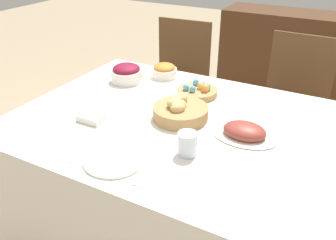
% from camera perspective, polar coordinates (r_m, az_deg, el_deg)
% --- Properties ---
extents(ground_plane, '(12.00, 12.00, 0.00)m').
position_cam_1_polar(ground_plane, '(2.17, 0.99, -17.44)').
color(ground_plane, tan).
extents(dining_table, '(1.53, 1.18, 0.74)m').
position_cam_1_polar(dining_table, '(1.92, 1.08, -9.70)').
color(dining_table, white).
rests_on(dining_table, ground).
extents(chair_far_left, '(0.44, 0.44, 0.96)m').
position_cam_1_polar(chair_far_left, '(2.75, 1.54, 6.21)').
color(chair_far_left, brown).
rests_on(chair_far_left, ground).
extents(chair_far_right, '(0.43, 0.43, 0.96)m').
position_cam_1_polar(chair_far_right, '(2.52, 19.19, 2.33)').
color(chair_far_right, brown).
rests_on(chair_far_right, ground).
extents(sideboard, '(1.40, 0.44, 0.91)m').
position_cam_1_polar(sideboard, '(3.51, 20.18, 8.48)').
color(sideboard, '#4C2D19').
rests_on(sideboard, ground).
extents(bread_basket, '(0.27, 0.27, 0.11)m').
position_cam_1_polar(bread_basket, '(1.70, 1.91, 1.63)').
color(bread_basket, '#AD8451').
rests_on(bread_basket, dining_table).
extents(egg_basket, '(0.22, 0.22, 0.08)m').
position_cam_1_polar(egg_basket, '(1.95, 4.81, 4.67)').
color(egg_basket, '#AD8451').
rests_on(egg_basket, dining_table).
extents(ham_platter, '(0.29, 0.20, 0.07)m').
position_cam_1_polar(ham_platter, '(1.59, 12.12, -1.99)').
color(ham_platter, silver).
rests_on(ham_platter, dining_table).
extents(carrot_bowl, '(0.15, 0.15, 0.09)m').
position_cam_1_polar(carrot_bowl, '(2.19, -0.57, 7.92)').
color(carrot_bowl, silver).
rests_on(carrot_bowl, dining_table).
extents(beet_salad_bowl, '(0.19, 0.19, 0.11)m').
position_cam_1_polar(beet_salad_bowl, '(2.14, -6.66, 7.48)').
color(beet_salad_bowl, silver).
rests_on(beet_salad_bowl, dining_table).
extents(dinner_plate, '(0.25, 0.25, 0.01)m').
position_cam_1_polar(dinner_plate, '(1.43, -8.59, -6.33)').
color(dinner_plate, silver).
rests_on(dinner_plate, dining_table).
extents(fork, '(0.02, 0.19, 0.00)m').
position_cam_1_polar(fork, '(1.51, -13.16, -4.77)').
color(fork, silver).
rests_on(fork, dining_table).
extents(knife, '(0.02, 0.19, 0.00)m').
position_cam_1_polar(knife, '(1.36, -3.46, -8.18)').
color(knife, silver).
rests_on(knife, dining_table).
extents(spoon, '(0.02, 0.19, 0.00)m').
position_cam_1_polar(spoon, '(1.35, -2.36, -8.55)').
color(spoon, silver).
rests_on(spoon, dining_table).
extents(drinking_cup, '(0.08, 0.08, 0.10)m').
position_cam_1_polar(drinking_cup, '(1.43, 3.13, -3.83)').
color(drinking_cup, silver).
rests_on(drinking_cup, dining_table).
extents(butter_dish, '(0.12, 0.08, 0.03)m').
position_cam_1_polar(butter_dish, '(1.72, -12.25, 0.26)').
color(butter_dish, silver).
rests_on(butter_dish, dining_table).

